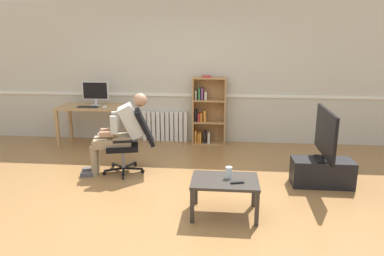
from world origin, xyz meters
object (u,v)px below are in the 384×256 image
object	(u,v)px
bookshelf	(207,112)
computer_mouse	(105,107)
tv_stand	(322,172)
spare_remote	(237,183)
office_chair	(133,139)
coffee_table	(225,184)
imac_monitor	(95,92)
radiator	(165,126)
computer_desk	(92,112)
drinking_glass	(229,172)
tv_screen	(326,134)
person_seated	(120,131)
keyboard	(88,107)

from	to	relation	value
bookshelf	computer_mouse	bearing A→B (deg)	-167.46
tv_stand	spare_remote	size ratio (longest dim) A/B	5.45
office_chair	coffee_table	distance (m)	1.87
imac_monitor	tv_stand	xyz separation A→B (m)	(3.80, -1.69, -0.83)
computer_mouse	spare_remote	xyz separation A→B (m)	(2.36, -2.56, -0.34)
bookshelf	radiator	world-z (taller)	bookshelf
radiator	spare_remote	size ratio (longest dim) A/B	5.93
computer_desk	tv_stand	bearing A→B (deg)	-22.59
radiator	drinking_glass	world-z (taller)	radiator
office_chair	tv_screen	size ratio (longest dim) A/B	0.94
tv_screen	office_chair	bearing A→B (deg)	86.16
computer_desk	tv_screen	world-z (taller)	tv_screen
imac_monitor	computer_mouse	size ratio (longest dim) A/B	5.02
bookshelf	computer_desk	bearing A→B (deg)	-172.28
office_chair	tv_screen	distance (m)	2.76
computer_desk	tv_screen	bearing A→B (deg)	-22.58
bookshelf	tv_screen	size ratio (longest dim) A/B	1.27
computer_desk	radiator	bearing A→B (deg)	16.31
computer_mouse	person_seated	bearing A→B (deg)	-62.60
computer_mouse	radiator	world-z (taller)	computer_mouse
tv_screen	coffee_table	world-z (taller)	tv_screen
computer_mouse	tv_stand	bearing A→B (deg)	-22.71
person_seated	computer_mouse	bearing A→B (deg)	-166.83
office_chair	imac_monitor	bearing A→B (deg)	-157.29
tv_stand	coffee_table	size ratio (longest dim) A/B	1.07
tv_stand	coffee_table	distance (m)	1.67
keyboard	coffee_table	world-z (taller)	keyboard
keyboard	tv_stand	distance (m)	4.19
office_chair	spare_remote	distance (m)	2.04
coffee_table	drinking_glass	distance (m)	0.14
imac_monitor	spare_remote	bearing A→B (deg)	-46.69
keyboard	bookshelf	distance (m)	2.23
office_chair	tv_stand	size ratio (longest dim) A/B	1.19
computer_desk	spare_remote	world-z (taller)	computer_desk
computer_mouse	radiator	xyz separation A→B (m)	(1.02, 0.51, -0.48)
person_seated	spare_remote	size ratio (longest dim) A/B	8.08
computer_desk	person_seated	size ratio (longest dim) A/B	1.00
keyboard	drinking_glass	distance (m)	3.53
person_seated	computer_desk	bearing A→B (deg)	-159.36
tv_stand	tv_screen	bearing A→B (deg)	-1.71
computer_mouse	keyboard	bearing A→B (deg)	-176.39
keyboard	tv_screen	xyz separation A→B (m)	(3.88, -1.47, -0.03)
office_chair	drinking_glass	distance (m)	1.86
bookshelf	radiator	size ratio (longest dim) A/B	1.48
bookshelf	spare_remote	size ratio (longest dim) A/B	8.76
spare_remote	keyboard	bearing A→B (deg)	-148.13
imac_monitor	tv_screen	distance (m)	4.17
bookshelf	tv_stand	distance (m)	2.59
tv_stand	spare_remote	world-z (taller)	spare_remote
keyboard	person_seated	world-z (taller)	person_seated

